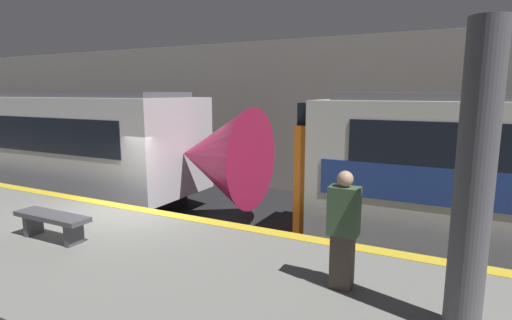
# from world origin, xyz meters

# --- Properties ---
(ground_plane) EXTENTS (120.00, 120.00, 0.00)m
(ground_plane) POSITION_xyz_m (0.00, 0.00, 0.00)
(ground_plane) COLOR black
(platform) EXTENTS (40.00, 4.03, 1.10)m
(platform) POSITION_xyz_m (0.00, -2.01, 0.55)
(platform) COLOR slate
(platform) RESTS_ON ground
(station_rear_barrier) EXTENTS (50.00, 0.15, 5.42)m
(station_rear_barrier) POSITION_xyz_m (0.00, 6.99, 2.71)
(station_rear_barrier) COLOR #9E998E
(station_rear_barrier) RESTS_ON ground
(support_pillar_near) EXTENTS (0.37, 0.37, 3.20)m
(support_pillar_near) POSITION_xyz_m (6.41, -1.96, 2.70)
(support_pillar_near) COLOR #56565B
(support_pillar_near) RESTS_ON platform
(person_waiting) EXTENTS (0.38, 0.24, 1.54)m
(person_waiting) POSITION_xyz_m (5.03, -1.60, 1.90)
(person_waiting) COLOR #473D33
(person_waiting) RESTS_ON platform
(platform_bench) EXTENTS (1.50, 0.40, 0.45)m
(platform_bench) POSITION_xyz_m (0.17, -2.16, 1.43)
(platform_bench) COLOR #4C4C51
(platform_bench) RESTS_ON platform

